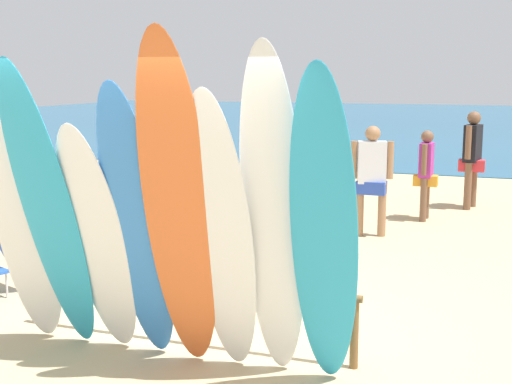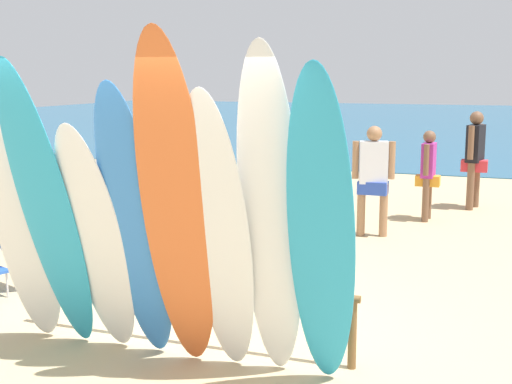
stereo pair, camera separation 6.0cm
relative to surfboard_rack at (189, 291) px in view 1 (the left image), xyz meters
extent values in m
plane|color=tan|center=(0.00, 14.00, -0.50)|extent=(60.00, 60.00, 0.00)
cube|color=#235B7F|center=(0.00, 31.52, -0.49)|extent=(60.00, 40.00, 0.02)
cylinder|color=brown|center=(-1.48, 0.00, -0.20)|extent=(0.07, 0.07, 0.59)
cylinder|color=brown|center=(1.48, 0.00, -0.20)|extent=(0.07, 0.07, 0.59)
cylinder|color=brown|center=(0.00, 0.00, 0.10)|extent=(3.07, 0.06, 0.06)
ellipsoid|color=white|center=(-1.32, -0.51, 0.63)|extent=(0.64, 0.71, 2.25)
ellipsoid|color=#289EC6|center=(-0.96, -0.64, 0.77)|extent=(0.59, 0.94, 2.53)
ellipsoid|color=white|center=(-0.57, -0.54, 0.52)|extent=(0.58, 0.76, 2.03)
ellipsoid|color=#337AD1|center=(-0.18, -0.57, 0.68)|extent=(0.52, 0.81, 2.36)
ellipsoid|color=orange|center=(0.23, -0.65, 0.87)|extent=(0.65, 0.91, 2.74)
ellipsoid|color=white|center=(0.54, -0.55, 0.66)|extent=(0.52, 0.73, 2.31)
ellipsoid|color=white|center=(0.94, -0.51, 0.82)|extent=(0.53, 0.74, 2.64)
ellipsoid|color=#289EC6|center=(1.35, -0.57, 0.75)|extent=(0.54, 0.82, 2.49)
cylinder|color=brown|center=(1.98, 7.38, -0.08)|extent=(0.13, 0.13, 0.84)
cylinder|color=brown|center=(2.05, 7.72, -0.08)|extent=(0.13, 0.13, 0.84)
cube|color=#DB333D|center=(2.01, 7.55, 0.28)|extent=(0.45, 0.28, 0.20)
cube|color=black|center=(2.01, 7.55, 0.67)|extent=(0.32, 0.47, 0.66)
sphere|color=brown|center=(2.01, 7.55, 1.12)|extent=(0.24, 0.24, 0.24)
cylinder|color=brown|center=(1.95, 7.28, 0.71)|extent=(0.10, 0.10, 0.59)
cylinder|color=brown|center=(2.08, 7.82, 0.71)|extent=(0.10, 0.10, 0.59)
cylinder|color=brown|center=(1.36, 6.37, -0.14)|extent=(0.11, 0.11, 0.72)
cylinder|color=brown|center=(1.35, 6.07, -0.14)|extent=(0.11, 0.11, 0.72)
cube|color=orange|center=(1.36, 6.22, 0.16)|extent=(0.39, 0.24, 0.17)
cube|color=#B23399|center=(1.36, 6.22, 0.50)|extent=(0.21, 0.38, 0.56)
sphere|color=brown|center=(1.36, 6.22, 0.88)|extent=(0.20, 0.20, 0.20)
cylinder|color=brown|center=(1.37, 6.46, 0.53)|extent=(0.09, 0.09, 0.50)
cylinder|color=brown|center=(1.35, 5.99, 0.53)|extent=(0.09, 0.09, 0.50)
cylinder|color=#9E704C|center=(0.89, 4.81, -0.10)|extent=(0.12, 0.12, 0.80)
cylinder|color=#9E704C|center=(0.57, 4.73, -0.10)|extent=(0.12, 0.12, 0.80)
cube|color=#2D4CB2|center=(0.73, 4.77, 0.23)|extent=(0.43, 0.26, 0.19)
cube|color=silver|center=(0.73, 4.77, 0.61)|extent=(0.45, 0.31, 0.62)
sphere|color=#9E704C|center=(0.73, 4.77, 1.03)|extent=(0.22, 0.22, 0.22)
cylinder|color=#9E704C|center=(0.98, 4.83, 0.64)|extent=(0.10, 0.10, 0.55)
cylinder|color=#9E704C|center=(0.47, 4.71, 0.64)|extent=(0.10, 0.10, 0.55)
cylinder|color=#B7B7BC|center=(-2.42, 0.53, -0.36)|extent=(0.02, 0.02, 0.28)
cube|color=blue|center=(-2.56, 0.75, 0.06)|extent=(0.56, 0.42, 0.51)
camera|label=1|loc=(2.54, -5.36, 1.89)|focal=48.89mm
camera|label=2|loc=(2.60, -5.34, 1.89)|focal=48.89mm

